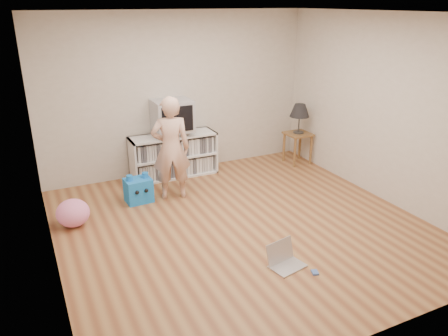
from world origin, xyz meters
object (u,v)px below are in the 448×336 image
(crt_tv, at_px, (172,116))
(table_lamp, at_px, (300,111))
(person, at_px, (171,149))
(plush_blue, at_px, (138,190))
(plush_pink, at_px, (73,213))
(side_table, at_px, (298,140))
(laptop, at_px, (284,259))
(dvd_deck, at_px, (173,133))
(media_unit, at_px, (173,155))

(crt_tv, relative_size, table_lamp, 1.17)
(person, xyz_separation_m, plush_blue, (-0.49, 0.07, -0.57))
(plush_blue, bearing_deg, plush_pink, -163.21)
(crt_tv, distance_m, table_lamp, 2.22)
(crt_tv, distance_m, person, 0.90)
(side_table, relative_size, laptop, 1.30)
(dvd_deck, bearing_deg, plush_pink, -148.27)
(side_table, height_order, person, person)
(crt_tv, height_order, side_table, crt_tv)
(dvd_deck, xyz_separation_m, plush_pink, (-1.76, -1.09, -0.56))
(media_unit, distance_m, person, 0.97)
(person, height_order, plush_blue, person)
(dvd_deck, distance_m, plush_blue, 1.22)
(person, relative_size, plush_blue, 3.55)
(laptop, bearing_deg, side_table, 41.26)
(laptop, bearing_deg, person, 91.06)
(media_unit, xyz_separation_m, person, (-0.31, -0.82, 0.41))
(side_table, distance_m, laptop, 3.33)
(plush_blue, height_order, plush_pink, plush_blue)
(plush_pink, bearing_deg, media_unit, 32.10)
(table_lamp, height_order, plush_blue, table_lamp)
(media_unit, height_order, table_lamp, table_lamp)
(plush_pink, bearing_deg, side_table, 10.30)
(side_table, height_order, plush_pink, side_table)
(crt_tv, relative_size, laptop, 1.41)
(crt_tv, bearing_deg, plush_blue, -137.62)
(media_unit, relative_size, plush_pink, 3.33)
(plush_pink, bearing_deg, dvd_deck, 31.73)
(table_lamp, distance_m, plush_pink, 4.08)
(crt_tv, height_order, person, person)
(table_lamp, xyz_separation_m, laptop, (-1.99, -2.65, -0.87))
(media_unit, height_order, dvd_deck, dvd_deck)
(plush_blue, bearing_deg, dvd_deck, 39.14)
(laptop, relative_size, plush_pink, 1.01)
(dvd_deck, bearing_deg, table_lamp, -9.61)
(plush_pink, bearing_deg, person, 10.84)
(dvd_deck, distance_m, side_table, 2.24)
(person, bearing_deg, media_unit, -96.37)
(dvd_deck, xyz_separation_m, laptop, (0.19, -3.02, -0.66))
(crt_tv, distance_m, side_table, 2.30)
(person, height_order, laptop, person)
(side_table, height_order, laptop, side_table)
(dvd_deck, height_order, table_lamp, table_lamp)
(crt_tv, xyz_separation_m, laptop, (0.19, -3.01, -0.95))
(person, height_order, plush_pink, person)
(plush_blue, bearing_deg, side_table, 3.62)
(plush_blue, xyz_separation_m, plush_pink, (-0.95, -0.35, -0.00))
(crt_tv, bearing_deg, dvd_deck, 90.00)
(table_lamp, bearing_deg, crt_tv, 170.47)
(person, xyz_separation_m, plush_pink, (-1.45, -0.28, -0.58))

